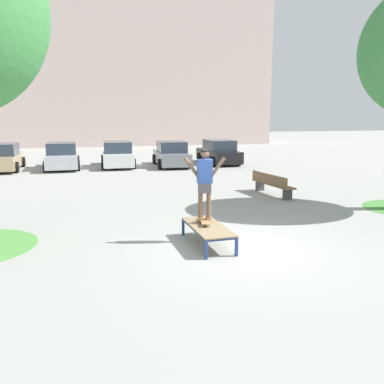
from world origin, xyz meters
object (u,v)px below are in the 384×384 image
Objects in this scene: skater at (205,180)px; car_black at (219,153)px; skate_box at (208,228)px; car_grey at (171,155)px; car_tan at (3,158)px; park_bench at (272,184)px; skateboard at (204,220)px; car_white at (118,155)px; car_silver at (62,156)px.

skater is 16.07m from car_black.
skate_box is at bearing -108.94° from car_black.
skater is 14.81m from car_grey.
car_tan is (-7.30, 15.12, -0.84)m from skater.
skater is 0.70× the size of park_bench.
skateboard is 14.79m from car_grey.
car_tan is (-7.31, 15.37, 0.28)m from skate_box.
car_black is (5.29, 15.40, 0.28)m from skate_box.
car_grey is at bearing -9.75° from car_white.
park_bench is at bearing -78.61° from car_grey.
skate_box is 16.29m from car_black.
skater reaches higher than car_tan.
skate_box is at bearing -64.55° from car_tan.
skateboard is 0.49× the size of skater.
car_tan reaches higher than park_bench.
skate_box is 0.45× the size of car_silver.
car_black is at bearing 70.73° from skater.
park_bench is (5.11, -10.26, -0.24)m from car_white.
car_silver is (-4.15, 15.10, 0.15)m from skateboard.
car_grey is at bearing -170.69° from car_black.
car_white and car_black have the same top height.
skateboard is 0.19× the size of car_tan.
skater is at bearing 92.23° from skate_box.
skater reaches higher than skate_box.
park_bench is (8.25, -10.19, -0.24)m from car_silver.
car_grey is 1.00× the size of car_black.
car_tan is at bearing 115.45° from skate_box.
skateboard is at bearing -99.68° from skater.
car_tan is 1.73× the size of park_bench.
car_white is (-1.00, 15.18, 0.15)m from skateboard.
car_grey is at bearing 81.66° from skateboard.
car_white reaches higher than skateboard.
park_bench is at bearing 51.59° from skate_box.
skater is at bearing 80.32° from skateboard.
car_grey reaches higher than skateboard.
skateboard is 0.34× the size of park_bench.
car_black is at bearing 70.73° from skateboard.
car_tan is 9.46m from car_grey.
skateboard is 15.21m from car_white.
car_black is at bearing 83.35° from park_bench.
car_grey is (2.14, 14.63, -0.84)m from skater.
car_tan is at bearing 138.18° from park_bench.
park_bench reaches higher than skate_box.
park_bench is at bearing -63.54° from car_white.
skateboard is 15.66m from car_silver.
skateboard is (-0.01, 0.25, 0.12)m from skate_box.
car_silver is at bearing 105.17° from skate_box.
skater is 16.81m from car_tan.
car_black is at bearing 71.06° from skate_box.
skater reaches higher than car_white.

